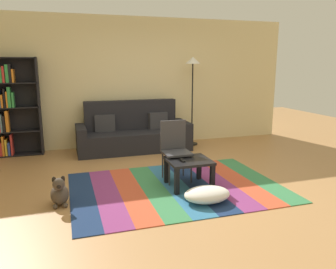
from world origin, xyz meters
The scene contains 11 objects.
ground_plane centered at (0.00, 0.00, 0.00)m, with size 14.00×14.00×0.00m, color #B27F4C.
back_wall centered at (0.00, 2.55, 1.35)m, with size 6.80×0.10×2.70m, color beige.
rug centered at (-0.09, -0.26, 0.01)m, with size 2.94×2.10×0.01m.
couch centered at (-0.24, 2.02, 0.34)m, with size 2.26×0.80×1.00m.
bookshelf centered at (-2.54, 2.31, 0.94)m, with size 0.90×0.28×1.86m.
coffee_table centered at (0.09, -0.28, 0.33)m, with size 0.60×0.56×0.40m.
pouf centered at (0.11, -0.87, 0.11)m, with size 0.60×0.43×0.19m, color white.
dog centered at (-1.68, -0.38, 0.16)m, with size 0.22×0.35×0.40m.
standing_lamp centered at (1.08, 2.11, 1.57)m, with size 0.32×0.32×1.88m.
tv_remote centered at (-0.03, -0.32, 0.42)m, with size 0.04×0.15×0.02m, color black.
folding_chair centered at (0.00, 0.09, 0.53)m, with size 0.40×0.40×0.90m.
Camera 1 is at (-1.56, -4.50, 1.73)m, focal length 35.42 mm.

